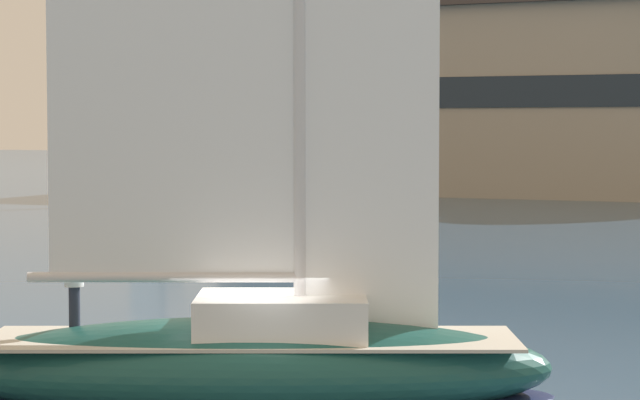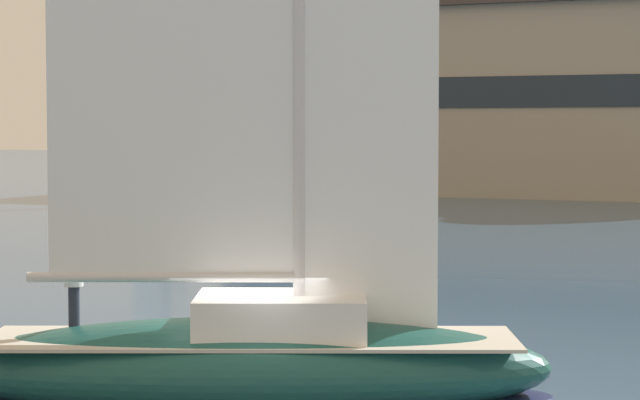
# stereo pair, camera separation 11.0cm
# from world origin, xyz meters

# --- Properties ---
(waterfront_building) EXTENTS (41.50, 14.58, 14.42)m
(waterfront_building) POSITION_xyz_m (-16.09, 72.76, 7.25)
(waterfront_building) COLOR tan
(waterfront_building) RESTS_ON ground
(sailboat_main) EXTENTS (10.98, 7.02, 14.67)m
(sailboat_main) POSITION_xyz_m (0.02, 0.01, 1.15)
(sailboat_main) COLOR #194C47
(sailboat_main) RESTS_ON ground
(sailboat_moored_mid_channel) EXTENTS (4.35, 7.30, 9.71)m
(sailboat_moored_mid_channel) POSITION_xyz_m (-33.14, 51.94, 0.81)
(sailboat_moored_mid_channel) COLOR white
(sailboat_moored_mid_channel) RESTS_ON ground
(sailboat_moored_far_slip) EXTENTS (6.22, 2.69, 8.30)m
(sailboat_moored_far_slip) POSITION_xyz_m (-24.32, 55.07, 0.57)
(sailboat_moored_far_slip) COLOR #232328
(sailboat_moored_far_slip) RESTS_ON ground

